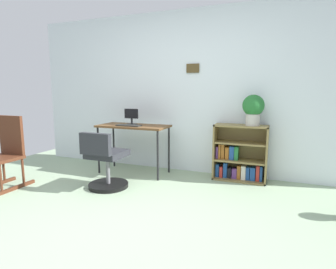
# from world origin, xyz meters

# --- Properties ---
(ground_plane) EXTENTS (6.24, 6.24, 0.00)m
(ground_plane) POSITION_xyz_m (0.00, 0.00, 0.00)
(ground_plane) COLOR #93AB8B
(wall_back) EXTENTS (5.20, 0.12, 2.46)m
(wall_back) POSITION_xyz_m (0.00, 2.15, 1.23)
(wall_back) COLOR silver
(wall_back) RESTS_ON ground_plane
(desk) EXTENTS (1.08, 0.51, 0.75)m
(desk) POSITION_xyz_m (-0.64, 1.69, 0.68)
(desk) COLOR brown
(desk) RESTS_ON ground_plane
(monitor) EXTENTS (0.22, 0.17, 0.24)m
(monitor) POSITION_xyz_m (-0.69, 1.72, 0.86)
(monitor) COLOR #262628
(monitor) RESTS_ON desk
(keyboard) EXTENTS (0.38, 0.14, 0.02)m
(keyboard) POSITION_xyz_m (-0.65, 1.56, 0.75)
(keyboard) COLOR #2B2C29
(keyboard) RESTS_ON desk
(office_chair) EXTENTS (0.52, 0.55, 0.76)m
(office_chair) POSITION_xyz_m (-0.64, 0.93, 0.33)
(office_chair) COLOR black
(office_chair) RESTS_ON ground_plane
(rocking_chair) EXTENTS (0.42, 0.64, 0.94)m
(rocking_chair) POSITION_xyz_m (-1.89, 0.51, 0.47)
(rocking_chair) COLOR #4F2818
(rocking_chair) RESTS_ON ground_plane
(bookshelf_low) EXTENTS (0.73, 0.30, 0.79)m
(bookshelf_low) POSITION_xyz_m (0.91, 1.95, 0.35)
(bookshelf_low) COLOR olive
(bookshelf_low) RESTS_ON ground_plane
(potted_plant_on_shelf) EXTENTS (0.29, 0.29, 0.42)m
(potted_plant_on_shelf) POSITION_xyz_m (1.08, 1.90, 1.03)
(potted_plant_on_shelf) COLOR #B7B2A8
(potted_plant_on_shelf) RESTS_ON bookshelf_low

